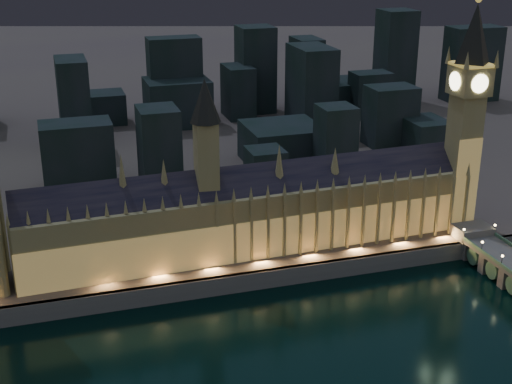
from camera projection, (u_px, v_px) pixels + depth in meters
name	position (u px, v px, depth m)	size (l,w,h in m)	color
ground_plane	(287.00, 340.00, 262.57)	(2000.00, 2000.00, 0.00)	black
north_bank	(117.00, 69.00, 725.79)	(2000.00, 960.00, 8.00)	#4A3D3C
embankment_wall	(254.00, 280.00, 297.78)	(2000.00, 2.50, 8.00)	#575550
palace_of_westminster	(251.00, 212.00, 309.69)	(202.00, 28.15, 78.00)	olive
elizabeth_tower	(468.00, 99.00, 323.12)	(18.00, 18.00, 110.09)	olive
city_backdrop	(223.00, 100.00, 485.06)	(483.11, 215.63, 72.47)	black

